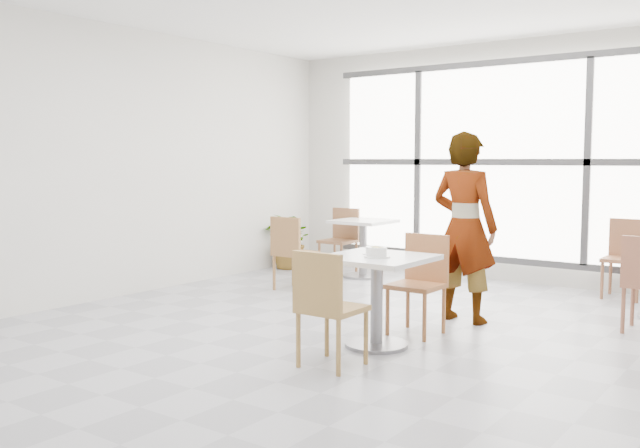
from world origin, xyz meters
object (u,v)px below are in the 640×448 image
Objects in this scene: bg_chair_right_far at (626,253)px; plant_left at (291,241)px; coffee_cup at (371,251)px; bg_chair_left_far at (341,236)px; oatmeal_bowl at (377,252)px; bg_table_left at (363,240)px; bg_chair_left_near at (291,248)px; person at (464,227)px; chair_far at (421,277)px; main_table at (377,283)px; chair_near at (326,301)px.

bg_chair_right_far is 1.12× the size of plant_left.
coffee_cup is 3.74m from bg_chair_left_far.
oatmeal_bowl is 0.18m from coffee_cup.
bg_chair_left_near is (-0.16, -1.30, 0.01)m from bg_table_left.
bg_chair_right_far is at bearing -110.15° from person.
chair_far is 4.14× the size of oatmeal_bowl.
main_table is 1.32m from person.
chair_near is 0.73m from oatmeal_bowl.
coffee_cup is 1.25m from person.
plant_left is at bearing -179.55° from bg_table_left.
oatmeal_bowl is 3.51m from bg_table_left.
main_table is at bearing -96.31° from chair_far.
bg_table_left is 0.86× the size of bg_chair_left_far.
person is 2.05× the size of bg_chair_right_far.
oatmeal_bowl is (0.02, 0.66, 0.29)m from chair_near.
coffee_cup is at bearing -82.12° from chair_near.
chair_far is (0.05, 1.36, 0.00)m from chair_near.
plant_left is (-3.18, 2.87, -0.40)m from oatmeal_bowl.
bg_chair_left_far is at bearing 128.25° from coffee_cup.
plant_left is at bearing -51.15° from bg_chair_left_near.
bg_chair_right_far is at bearing 68.69° from chair_far.
bg_chair_left_near reaches higher than coffee_cup.
coffee_cup is 0.18× the size of bg_chair_left_far.
bg_chair_left_near reaches higher than main_table.
coffee_cup is at bearing -42.07° from plant_left.
chair_far reaches higher than bg_table_left.
chair_near and bg_chair_left_near have the same top height.
bg_chair_right_far is 4.33m from plant_left.
person is 2.38× the size of bg_table_left.
bg_chair_left_near is at bearing -2.17° from person.
chair_near reaches higher than plant_left.
person is at bearing -36.08° from bg_table_left.
main_table is at bearing -55.36° from bg_table_left.
chair_far is at bearing -111.31° from bg_chair_right_far.
bg_chair_left_far is at bearing -29.49° from person.
coffee_cup is 0.18× the size of bg_chair_right_far.
bg_table_left is 1.20m from plant_left.
bg_chair_left_near reaches higher than oatmeal_bowl.
bg_chair_left_near is 3.76m from bg_chair_right_far.
main_table is 3.58m from bg_chair_right_far.
chair_far is 2.96m from bg_table_left.
main_table is 4.20m from plant_left.
bg_chair_left_near is (-2.01, 1.47, -0.28)m from coffee_cup.
bg_table_left is at bearing -169.18° from bg_chair_right_far.
plant_left is at bearing -166.46° from bg_chair_left_far.
person reaches higher than oatmeal_bowl.
main_table is 5.03× the size of coffee_cup.
bg_chair_left_near is at bearing -78.55° from bg_chair_left_far.
bg_chair_left_far is (-2.42, 3.71, 0.00)m from chair_near.
bg_chair_right_far is at bearing 6.77° from bg_chair_left_far.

